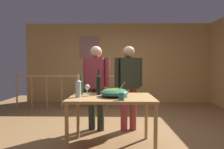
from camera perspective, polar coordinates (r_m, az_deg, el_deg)
ground_plane at (r=3.57m, az=2.50°, el=-17.30°), size 8.10×8.10×0.00m
back_wall at (r=6.10m, az=1.88°, el=3.63°), size 6.23×0.10×2.65m
framed_picture at (r=6.14m, az=-7.12°, el=8.56°), size 0.67×0.03×0.72m
stair_railing at (r=5.08m, az=-8.68°, el=-4.14°), size 3.07×0.10×1.02m
tv_console at (r=5.88m, az=-5.88°, el=-7.08°), size 0.90×0.40×0.46m
flat_screen_tv at (r=5.79m, az=-5.94°, el=-2.78°), size 0.47×0.12×0.36m
serving_table at (r=2.67m, az=-0.15°, el=-8.72°), size 1.22×0.78×0.77m
salad_bowl at (r=2.65m, az=0.70°, el=-5.60°), size 0.42×0.42×0.22m
wine_glass at (r=2.86m, az=-7.87°, el=-4.11°), size 0.08×0.08×0.16m
wine_bottle_green at (r=2.91m, az=-9.94°, el=-3.75°), size 0.07×0.07×0.31m
wine_bottle_clear at (r=2.63m, az=-10.65°, el=-4.13°), size 0.08×0.08×0.33m
wine_bottle_dark at (r=2.81m, az=-4.31°, el=-3.14°), size 0.07×0.07×0.40m
mug_teal at (r=2.37m, az=3.06°, el=-6.91°), size 0.11×0.07×0.10m
person_standing_left at (r=3.40m, az=-5.07°, el=-2.20°), size 0.51×0.30×1.59m
person_standing_right at (r=3.39m, az=5.32°, el=-2.17°), size 0.54×0.31×1.59m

